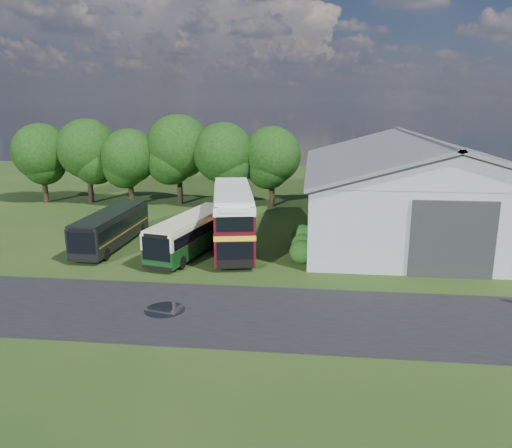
# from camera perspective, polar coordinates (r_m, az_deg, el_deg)

# --- Properties ---
(ground) EXTENTS (120.00, 120.00, 0.00)m
(ground) POSITION_cam_1_polar(r_m,az_deg,el_deg) (29.96, -5.95, -7.60)
(ground) COLOR #1D3410
(ground) RESTS_ON ground
(asphalt_road) EXTENTS (60.00, 8.00, 0.02)m
(asphalt_road) POSITION_cam_1_polar(r_m,az_deg,el_deg) (26.74, -0.95, -10.25)
(asphalt_road) COLOR black
(asphalt_road) RESTS_ON ground
(puddle) EXTENTS (2.20, 2.20, 0.01)m
(puddle) POSITION_cam_1_polar(r_m,az_deg,el_deg) (27.64, -10.38, -9.66)
(puddle) COLOR black
(puddle) RESTS_ON ground
(storage_shed) EXTENTS (18.80, 24.80, 8.15)m
(storage_shed) POSITION_cam_1_polar(r_m,az_deg,el_deg) (44.58, 17.86, 4.51)
(storage_shed) COLOR gray
(storage_shed) RESTS_ON ground
(tree_far_left) EXTENTS (6.12, 6.12, 8.64)m
(tree_far_left) POSITION_cam_1_polar(r_m,az_deg,el_deg) (59.17, -23.33, 7.58)
(tree_far_left) COLOR black
(tree_far_left) RESTS_ON ground
(tree_left_a) EXTENTS (6.46, 6.46, 9.12)m
(tree_left_a) POSITION_cam_1_polar(r_m,az_deg,el_deg) (57.29, -18.72, 8.12)
(tree_left_a) COLOR black
(tree_left_a) RESTS_ON ground
(tree_left_b) EXTENTS (5.78, 5.78, 8.16)m
(tree_left_b) POSITION_cam_1_polar(r_m,az_deg,el_deg) (54.50, -14.30, 7.50)
(tree_left_b) COLOR black
(tree_left_b) RESTS_ON ground
(tree_mid) EXTENTS (6.80, 6.80, 9.60)m
(tree_mid) POSITION_cam_1_polar(r_m,az_deg,el_deg) (54.10, -8.85, 8.71)
(tree_mid) COLOR black
(tree_mid) RESTS_ON ground
(tree_right_a) EXTENTS (6.26, 6.26, 8.83)m
(tree_right_a) POSITION_cam_1_polar(r_m,az_deg,el_deg) (52.07, -3.75, 8.10)
(tree_right_a) COLOR black
(tree_right_a) RESTS_ON ground
(tree_right_b) EXTENTS (5.98, 5.98, 8.45)m
(tree_right_b) POSITION_cam_1_polar(r_m,az_deg,el_deg) (52.25, 1.86, 7.87)
(tree_right_b) COLOR black
(tree_right_b) RESTS_ON ground
(shrub_front) EXTENTS (1.70, 1.70, 1.70)m
(shrub_front) POSITION_cam_1_polar(r_m,az_deg,el_deg) (34.95, 5.20, -4.39)
(shrub_front) COLOR #194714
(shrub_front) RESTS_ON ground
(shrub_mid) EXTENTS (1.60, 1.60, 1.60)m
(shrub_mid) POSITION_cam_1_polar(r_m,az_deg,el_deg) (36.86, 5.28, -3.42)
(shrub_mid) COLOR #194714
(shrub_mid) RESTS_ON ground
(shrub_back) EXTENTS (1.80, 1.80, 1.80)m
(shrub_back) POSITION_cam_1_polar(r_m,az_deg,el_deg) (38.77, 5.35, -2.54)
(shrub_back) COLOR #194714
(shrub_back) RESTS_ON ground
(bus_green_single) EXTENTS (4.55, 10.36, 2.78)m
(bus_green_single) POSITION_cam_1_polar(r_m,az_deg,el_deg) (36.93, -7.39, -1.05)
(bus_green_single) COLOR black
(bus_green_single) RESTS_ON ground
(bus_maroon_double) EXTENTS (4.69, 11.19, 4.67)m
(bus_maroon_double) POSITION_cam_1_polar(r_m,az_deg,el_deg) (37.28, -2.66, 0.55)
(bus_maroon_double) COLOR black
(bus_maroon_double) RESTS_ON ground
(bus_dark_single) EXTENTS (2.54, 9.99, 2.74)m
(bus_dark_single) POSITION_cam_1_polar(r_m,az_deg,el_deg) (39.87, -16.16, -0.41)
(bus_dark_single) COLOR black
(bus_dark_single) RESTS_ON ground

